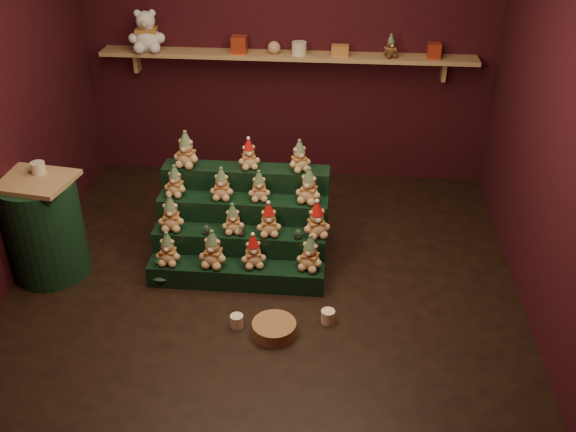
# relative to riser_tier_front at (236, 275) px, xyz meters

# --- Properties ---
(ground) EXTENTS (4.00, 4.00, 0.00)m
(ground) POSITION_rel_riser_tier_front_xyz_m (0.22, 0.05, -0.09)
(ground) COLOR black
(ground) RESTS_ON ground
(back_wall) EXTENTS (4.00, 0.10, 2.80)m
(back_wall) POSITION_rel_riser_tier_front_xyz_m (0.22, 2.10, 1.31)
(back_wall) COLOR black
(back_wall) RESTS_ON ground
(front_wall) EXTENTS (4.00, 0.10, 2.80)m
(front_wall) POSITION_rel_riser_tier_front_xyz_m (0.22, -2.00, 1.31)
(front_wall) COLOR black
(front_wall) RESTS_ON ground
(right_wall) EXTENTS (0.10, 4.00, 2.80)m
(right_wall) POSITION_rel_riser_tier_front_xyz_m (2.27, 0.05, 1.31)
(right_wall) COLOR black
(right_wall) RESTS_ON ground
(back_shelf) EXTENTS (3.60, 0.26, 0.24)m
(back_shelf) POSITION_rel_riser_tier_front_xyz_m (0.22, 1.92, 1.20)
(back_shelf) COLOR tan
(back_shelf) RESTS_ON ground
(riser_tier_front) EXTENTS (1.40, 0.22, 0.18)m
(riser_tier_front) POSITION_rel_riser_tier_front_xyz_m (0.00, 0.00, 0.00)
(riser_tier_front) COLOR black
(riser_tier_front) RESTS_ON ground
(riser_tier_midfront) EXTENTS (1.40, 0.22, 0.36)m
(riser_tier_midfront) POSITION_rel_riser_tier_front_xyz_m (0.00, 0.22, 0.09)
(riser_tier_midfront) COLOR black
(riser_tier_midfront) RESTS_ON ground
(riser_tier_midback) EXTENTS (1.40, 0.22, 0.54)m
(riser_tier_midback) POSITION_rel_riser_tier_front_xyz_m (0.00, 0.44, 0.18)
(riser_tier_midback) COLOR black
(riser_tier_midback) RESTS_ON ground
(riser_tier_back) EXTENTS (1.40, 0.22, 0.72)m
(riser_tier_back) POSITION_rel_riser_tier_front_xyz_m (0.00, 0.66, 0.27)
(riser_tier_back) COLOR black
(riser_tier_back) RESTS_ON ground
(teddy_0) EXTENTS (0.20, 0.18, 0.28)m
(teddy_0) POSITION_rel_riser_tier_front_xyz_m (-0.53, -0.01, 0.23)
(teddy_0) COLOR tan
(teddy_0) RESTS_ON riser_tier_front
(teddy_1) EXTENTS (0.24, 0.22, 0.31)m
(teddy_1) POSITION_rel_riser_tier_front_xyz_m (-0.17, -0.01, 0.24)
(teddy_1) COLOR tan
(teddy_1) RESTS_ON riser_tier_front
(teddy_2) EXTENTS (0.24, 0.22, 0.28)m
(teddy_2) POSITION_rel_riser_tier_front_xyz_m (0.14, 0.02, 0.23)
(teddy_2) COLOR tan
(teddy_2) RESTS_ON riser_tier_front
(teddy_3) EXTENTS (0.26, 0.24, 0.29)m
(teddy_3) POSITION_rel_riser_tier_front_xyz_m (0.59, 0.02, 0.24)
(teddy_3) COLOR tan
(teddy_3) RESTS_ON riser_tier_front
(teddy_4) EXTENTS (0.22, 0.20, 0.29)m
(teddy_4) POSITION_rel_riser_tier_front_xyz_m (-0.55, 0.21, 0.42)
(teddy_4) COLOR tan
(teddy_4) RESTS_ON riser_tier_midfront
(teddy_5) EXTENTS (0.20, 0.19, 0.25)m
(teddy_5) POSITION_rel_riser_tier_front_xyz_m (-0.04, 0.21, 0.39)
(teddy_5) COLOR tan
(teddy_5) RESTS_ON riser_tier_midfront
(teddy_6) EXTENTS (0.22, 0.21, 0.28)m
(teddy_6) POSITION_rel_riser_tier_front_xyz_m (0.24, 0.20, 0.41)
(teddy_6) COLOR tan
(teddy_6) RESTS_ON riser_tier_midfront
(teddy_7) EXTENTS (0.27, 0.25, 0.30)m
(teddy_7) POSITION_rel_riser_tier_front_xyz_m (0.62, 0.22, 0.42)
(teddy_7) COLOR tan
(teddy_7) RESTS_ON riser_tier_midfront
(teddy_8) EXTENTS (0.21, 0.20, 0.26)m
(teddy_8) POSITION_rel_riser_tier_front_xyz_m (-0.55, 0.46, 0.58)
(teddy_8) COLOR tan
(teddy_8) RESTS_ON riser_tier_midback
(teddy_9) EXTENTS (0.19, 0.17, 0.27)m
(teddy_9) POSITION_rel_riser_tier_front_xyz_m (-0.17, 0.44, 0.58)
(teddy_9) COLOR tan
(teddy_9) RESTS_ON riser_tier_midback
(teddy_10) EXTENTS (0.20, 0.19, 0.25)m
(teddy_10) POSITION_rel_riser_tier_front_xyz_m (0.14, 0.44, 0.58)
(teddy_10) COLOR tan
(teddy_10) RESTS_ON riser_tier_midback
(teddy_11) EXTENTS (0.25, 0.24, 0.29)m
(teddy_11) POSITION_rel_riser_tier_front_xyz_m (0.54, 0.44, 0.60)
(teddy_11) COLOR tan
(teddy_11) RESTS_ON riser_tier_midback
(teddy_12) EXTENTS (0.25, 0.24, 0.30)m
(teddy_12) POSITION_rel_riser_tier_front_xyz_m (-0.49, 0.64, 0.78)
(teddy_12) COLOR tan
(teddy_12) RESTS_ON riser_tier_back
(teddy_13) EXTENTS (0.22, 0.21, 0.25)m
(teddy_13) POSITION_rel_riser_tier_front_xyz_m (0.03, 0.66, 0.76)
(teddy_13) COLOR tan
(teddy_13) RESTS_ON riser_tier_back
(teddy_14) EXTENTS (0.24, 0.24, 0.26)m
(teddy_14) POSITION_rel_riser_tier_front_xyz_m (0.45, 0.65, 0.76)
(teddy_14) COLOR tan
(teddy_14) RESTS_ON riser_tier_back
(snow_globe_a) EXTENTS (0.06, 0.06, 0.08)m
(snow_globe_a) POSITION_rel_riser_tier_front_xyz_m (-0.25, 0.16, 0.31)
(snow_globe_a) COLOR black
(snow_globe_a) RESTS_ON riser_tier_midfront
(snow_globe_b) EXTENTS (0.06, 0.06, 0.08)m
(snow_globe_b) POSITION_rel_riser_tier_front_xyz_m (0.03, 0.16, 0.31)
(snow_globe_b) COLOR black
(snow_globe_b) RESTS_ON riser_tier_midfront
(snow_globe_c) EXTENTS (0.06, 0.06, 0.08)m
(snow_globe_c) POSITION_rel_riser_tier_front_xyz_m (0.48, 0.16, 0.31)
(snow_globe_c) COLOR black
(snow_globe_c) RESTS_ON riser_tier_midfront
(side_table) EXTENTS (0.62, 0.60, 0.86)m
(side_table) POSITION_rel_riser_tier_front_xyz_m (-1.53, 0.04, 0.33)
(side_table) COLOR tan
(side_table) RESTS_ON ground
(table_ornament) EXTENTS (0.11, 0.11, 0.09)m
(table_ornament) POSITION_rel_riser_tier_front_xyz_m (-1.53, 0.14, 0.81)
(table_ornament) COLOR beige
(table_ornament) RESTS_ON side_table
(mini_christmas_tree) EXTENTS (0.18, 0.18, 0.31)m
(mini_christmas_tree) POSITION_rel_riser_tier_front_xyz_m (-0.59, -0.04, 0.06)
(mini_christmas_tree) COLOR #4B261A
(mini_christmas_tree) RESTS_ON ground
(mug_left) EXTENTS (0.10, 0.10, 0.10)m
(mug_left) POSITION_rel_riser_tier_front_xyz_m (0.09, -0.51, -0.04)
(mug_left) COLOR beige
(mug_left) RESTS_ON ground
(mug_right) EXTENTS (0.10, 0.10, 0.10)m
(mug_right) POSITION_rel_riser_tier_front_xyz_m (0.75, -0.40, -0.04)
(mug_right) COLOR beige
(mug_right) RESTS_ON ground
(wicker_basket) EXTENTS (0.33, 0.33, 0.10)m
(wicker_basket) POSITION_rel_riser_tier_front_xyz_m (0.37, -0.57, -0.04)
(wicker_basket) COLOR #9E683F
(wicker_basket) RESTS_ON ground
(white_bear) EXTENTS (0.40, 0.37, 0.49)m
(white_bear) POSITION_rel_riser_tier_front_xyz_m (-1.11, 1.89, 1.47)
(white_bear) COLOR silver
(white_bear) RESTS_ON back_shelf
(brown_bear) EXTENTS (0.19, 0.18, 0.21)m
(brown_bear) POSITION_rel_riser_tier_front_xyz_m (1.20, 1.89, 1.33)
(brown_bear) COLOR #482918
(brown_bear) RESTS_ON back_shelf
(gift_tin_red_a) EXTENTS (0.14, 0.14, 0.16)m
(gift_tin_red_a) POSITION_rel_riser_tier_front_xyz_m (-0.23, 1.90, 1.31)
(gift_tin_red_a) COLOR #A73219
(gift_tin_red_a) RESTS_ON back_shelf
(gift_tin_cream) EXTENTS (0.14, 0.14, 0.12)m
(gift_tin_cream) POSITION_rel_riser_tier_front_xyz_m (0.34, 1.90, 1.29)
(gift_tin_cream) COLOR beige
(gift_tin_cream) RESTS_ON back_shelf
(gift_tin_red_b) EXTENTS (0.12, 0.12, 0.14)m
(gift_tin_red_b) POSITION_rel_riser_tier_front_xyz_m (1.60, 1.90, 1.30)
(gift_tin_red_b) COLOR #A73219
(gift_tin_red_b) RESTS_ON back_shelf
(shelf_plush_ball) EXTENTS (0.12, 0.12, 0.12)m
(shelf_plush_ball) POSITION_rel_riser_tier_front_xyz_m (0.11, 1.90, 1.29)
(shelf_plush_ball) COLOR tan
(shelf_plush_ball) RESTS_ON back_shelf
(scarf_gift_box) EXTENTS (0.16, 0.10, 0.10)m
(scarf_gift_box) POSITION_rel_riser_tier_front_xyz_m (0.73, 1.90, 1.28)
(scarf_gift_box) COLOR #E55720
(scarf_gift_box) RESTS_ON back_shelf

